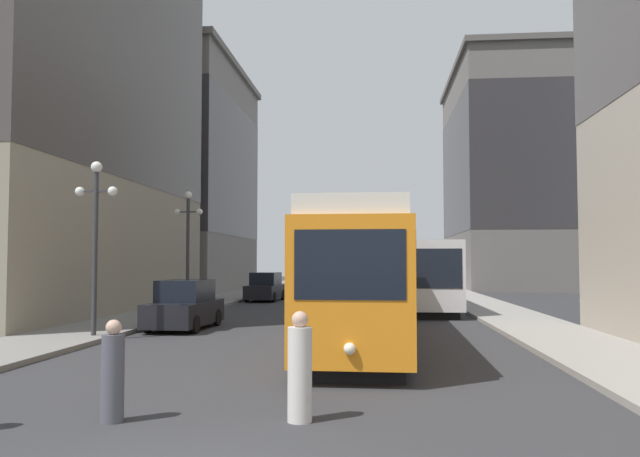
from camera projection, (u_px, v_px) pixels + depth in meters
name	position (u px, v px, depth m)	size (l,w,h in m)	color
sidewalk_left	(244.00, 294.00, 47.62)	(3.24, 120.00, 0.15)	gray
sidewalk_right	(458.00, 295.00, 46.18)	(3.24, 120.00, 0.15)	gray
streetcar	(364.00, 275.00, 19.47)	(2.90, 14.33, 3.89)	black
transit_bus	(425.00, 272.00, 32.82)	(2.63, 11.94, 3.45)	black
parked_car_left_near	(185.00, 306.00, 23.55)	(2.01, 4.39, 1.82)	black
parked_car_left_mid	(266.00, 288.00, 40.45)	(2.08, 4.41, 1.82)	black
pedestrian_crossing_far	(113.00, 374.00, 9.90)	(0.36, 0.36, 1.59)	#4C4C56
pedestrian_on_sidewalk	(300.00, 370.00, 9.92)	(0.39, 0.39, 1.72)	beige
lamp_post_left_near	(96.00, 221.00, 20.42)	(1.41, 0.36, 5.60)	#333338
lamp_post_left_far	(188.00, 233.00, 30.35)	(1.41, 0.36, 5.73)	#333338
building_left_corner	(4.00, 47.00, 32.12)	(14.93, 22.39, 25.96)	gray
building_left_midblock	(146.00, 176.00, 53.62)	(16.23, 18.52, 18.96)	gray
building_right_midblock	(518.00, 176.00, 60.94)	(12.69, 21.09, 21.00)	slate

